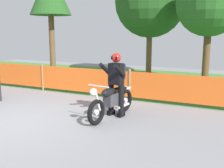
% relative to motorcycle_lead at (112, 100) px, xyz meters
% --- Properties ---
extents(ground, '(24.00, 24.00, 0.02)m').
position_rel_motorcycle_lead_xyz_m(ground, '(-2.05, -1.23, -0.48)').
color(ground, gray).
extents(grass_verge, '(24.00, 7.30, 0.01)m').
position_rel_motorcycle_lead_xyz_m(grass_verge, '(-2.05, 5.55, -0.46)').
color(grass_verge, '#427A33').
rests_on(grass_verge, ground).
extents(barrier_fence, '(10.84, 0.08, 1.05)m').
position_rel_motorcycle_lead_xyz_m(barrier_fence, '(-2.05, 1.89, 0.08)').
color(barrier_fence, olive).
rests_on(barrier_fence, ground).
extents(tree_near_left, '(3.48, 3.48, 5.43)m').
position_rel_motorcycle_lead_xyz_m(tree_near_left, '(-1.21, 6.98, 3.21)').
color(tree_near_left, brown).
rests_on(tree_near_left, ground).
extents(tree_near_right, '(2.60, 2.60, 4.65)m').
position_rel_motorcycle_lead_xyz_m(tree_near_right, '(1.74, 5.24, 2.86)').
color(tree_near_right, brown).
rests_on(tree_near_right, ground).
extents(motorcycle_lead, '(0.64, 2.02, 0.96)m').
position_rel_motorcycle_lead_xyz_m(motorcycle_lead, '(0.00, 0.00, 0.00)').
color(motorcycle_lead, black).
rests_on(motorcycle_lead, ground).
extents(rider_lead, '(0.60, 0.72, 1.69)m').
position_rel_motorcycle_lead_xyz_m(rider_lead, '(0.03, 0.22, 0.49)').
color(rider_lead, black).
rests_on(rider_lead, ground).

